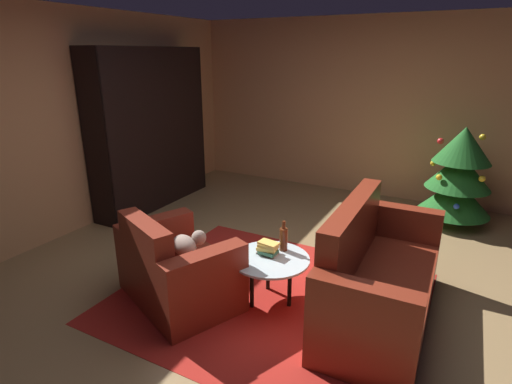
# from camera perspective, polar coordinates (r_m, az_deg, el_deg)

# --- Properties ---
(ground_plane) EXTENTS (7.50, 7.50, 0.00)m
(ground_plane) POSITION_cam_1_polar(r_m,az_deg,el_deg) (3.87, 3.18, -13.45)
(ground_plane) COLOR #93744B
(wall_back) EXTENTS (5.65, 0.06, 2.57)m
(wall_back) POSITION_cam_1_polar(r_m,az_deg,el_deg) (6.33, 15.86, 11.06)
(wall_back) COLOR tan
(wall_back) RESTS_ON ground
(wall_left) EXTENTS (0.06, 6.37, 2.57)m
(wall_left) POSITION_cam_1_polar(r_m,az_deg,el_deg) (5.17, -26.16, 8.25)
(wall_left) COLOR tan
(wall_left) RESTS_ON ground
(area_rug) EXTENTS (2.55, 2.24, 0.01)m
(area_rug) POSITION_cam_1_polar(r_m,az_deg,el_deg) (3.76, 1.93, -14.38)
(area_rug) COLOR #A32019
(area_rug) RESTS_ON ground
(bookshelf_unit) EXTENTS (0.40, 1.91, 2.14)m
(bookshelf_unit) POSITION_cam_1_polar(r_m,az_deg,el_deg) (5.90, -13.60, 8.31)
(bookshelf_unit) COLOR black
(bookshelf_unit) RESTS_ON ground
(armchair_red) EXTENTS (1.25, 1.08, 0.81)m
(armchair_red) POSITION_cam_1_polar(r_m,az_deg,el_deg) (3.65, -11.02, -10.57)
(armchair_red) COLOR maroon
(armchair_red) RESTS_ON ground
(couch_red) EXTENTS (0.75, 1.68, 0.96)m
(couch_red) POSITION_cam_1_polar(r_m,az_deg,el_deg) (3.51, 16.41, -11.74)
(couch_red) COLOR maroon
(couch_red) RESTS_ON ground
(coffee_table) EXTENTS (0.67, 0.67, 0.42)m
(coffee_table) POSITION_cam_1_polar(r_m,az_deg,el_deg) (3.53, 1.97, -9.70)
(coffee_table) COLOR black
(coffee_table) RESTS_ON ground
(book_stack_on_table) EXTENTS (0.19, 0.15, 0.12)m
(book_stack_on_table) POSITION_cam_1_polar(r_m,az_deg,el_deg) (3.54, 1.68, -7.83)
(book_stack_on_table) COLOR #A19788
(book_stack_on_table) RESTS_ON coffee_table
(bottle_on_table) EXTENTS (0.07, 0.07, 0.28)m
(bottle_on_table) POSITION_cam_1_polar(r_m,az_deg,el_deg) (3.60, 3.82, -6.51)
(bottle_on_table) COLOR #532714
(bottle_on_table) RESTS_ON coffee_table
(decorated_tree) EXTENTS (0.85, 0.85, 1.23)m
(decorated_tree) POSITION_cam_1_polar(r_m,az_deg,el_deg) (5.62, 26.35, 2.13)
(decorated_tree) COLOR brown
(decorated_tree) RESTS_ON ground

